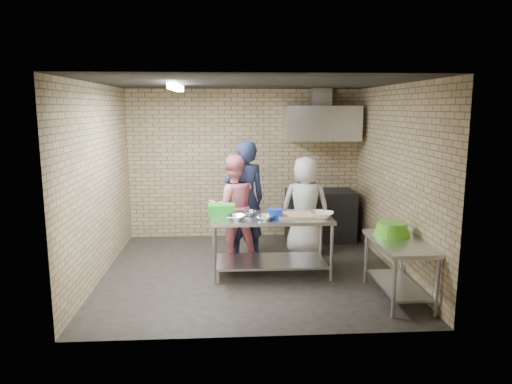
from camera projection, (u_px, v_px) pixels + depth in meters
floor at (250, 272)px, 6.95m from camera, size 4.20×4.20×0.00m
ceiling at (250, 83)px, 6.48m from camera, size 4.20×4.20×0.00m
back_wall at (244, 164)px, 8.68m from camera, size 4.20×0.06×2.70m
front_wall at (260, 211)px, 4.75m from camera, size 4.20×0.06×2.70m
left_wall at (99, 182)px, 6.59m from camera, size 0.06×4.00×2.70m
right_wall at (395, 179)px, 6.85m from camera, size 0.06×4.00×2.70m
prep_table at (271, 245)px, 6.82m from camera, size 1.70×0.85×0.85m
side_counter at (398, 270)px, 5.92m from camera, size 0.60×1.20×0.75m
stove at (320, 215)px, 8.58m from camera, size 1.20×0.70×0.90m
range_hood at (322, 123)px, 8.34m from camera, size 1.30×0.60×0.60m
hood_duct at (321, 97)px, 8.41m from camera, size 0.35×0.30×0.30m
wall_shelf at (336, 133)px, 8.58m from camera, size 0.80×0.20×0.04m
fluorescent_fixture at (176, 87)px, 6.43m from camera, size 0.10×1.25×0.08m
green_crate at (222, 210)px, 6.81m from camera, size 0.38×0.28×0.15m
blue_tub at (275, 213)px, 6.64m from camera, size 0.19×0.19×0.12m
cutting_board at (296, 215)px, 6.75m from camera, size 0.52×0.40×0.03m
mixing_bowl_a at (236, 217)px, 6.51m from camera, size 0.34×0.34×0.07m
mixing_bowl_b at (250, 213)px, 6.77m from camera, size 0.26×0.26×0.06m
mixing_bowl_c at (265, 218)px, 6.52m from camera, size 0.31×0.31×0.06m
ceramic_bowl at (322, 215)px, 6.64m from camera, size 0.42×0.42×0.08m
green_basin at (392, 229)px, 6.08m from camera, size 0.46×0.46×0.17m
bottle_red at (322, 127)px, 8.54m from camera, size 0.07×0.07×0.18m
bottle_green at (344, 127)px, 8.57m from camera, size 0.06×0.06×0.15m
man_navy at (245, 200)px, 7.52m from camera, size 0.79×0.64×1.87m
woman_pink at (233, 207)px, 7.45m from camera, size 0.90×0.75×1.65m
woman_white at (305, 206)px, 7.70m from camera, size 0.86×0.64×1.60m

